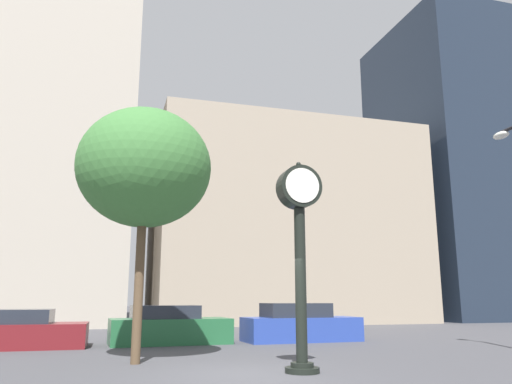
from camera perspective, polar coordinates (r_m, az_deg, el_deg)
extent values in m
plane|color=#424247|center=(11.31, -1.05, -20.22)|extent=(200.00, 200.00, 0.00)
cube|color=#ADA393|center=(38.32, -25.38, 11.47)|extent=(15.37, 12.00, 32.31)
cube|color=gray|center=(37.15, 2.73, -3.99)|extent=(18.38, 12.00, 13.65)
cube|color=#1E2838|center=(45.66, 21.57, 2.44)|extent=(10.05, 12.00, 24.77)
cylinder|color=black|center=(11.70, 5.31, -19.60)|extent=(0.77, 0.77, 0.12)
cylinder|color=black|center=(11.69, 5.29, -19.07)|extent=(0.51, 0.51, 0.10)
cylinder|color=black|center=(11.60, 5.12, -10.32)|extent=(0.26, 0.26, 3.46)
cylinder|color=black|center=(11.88, 4.92, 0.52)|extent=(1.01, 0.46, 1.01)
cylinder|color=white|center=(11.67, 5.34, 0.77)|extent=(0.83, 0.02, 0.83)
cylinder|color=white|center=(12.10, 4.52, 0.29)|extent=(0.83, 0.02, 0.83)
sphere|color=black|center=(12.02, 4.87, 3.16)|extent=(0.12, 0.12, 0.12)
cube|color=maroon|center=(18.75, -25.40, -14.64)|extent=(4.25, 1.99, 0.80)
cube|color=#232833|center=(18.76, -25.88, -12.68)|extent=(2.35, 1.73, 0.46)
cube|color=#236038|center=(19.01, -9.80, -15.40)|extent=(4.37, 2.17, 0.89)
cube|color=#232833|center=(18.94, -10.38, -13.32)|extent=(2.44, 1.83, 0.47)
cube|color=#28429E|center=(19.96, 5.19, -15.35)|extent=(4.51, 1.97, 0.90)
cube|color=#232833|center=(19.84, 4.55, -13.31)|extent=(2.51, 1.67, 0.53)
ellipsoid|color=silver|center=(18.41, 26.21, 5.83)|extent=(0.36, 0.60, 0.24)
cylinder|color=brown|center=(13.41, -13.23, -10.09)|extent=(0.24, 0.24, 3.99)
ellipsoid|color=#3D7538|center=(13.84, -12.62, 2.72)|extent=(3.59, 3.59, 3.23)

